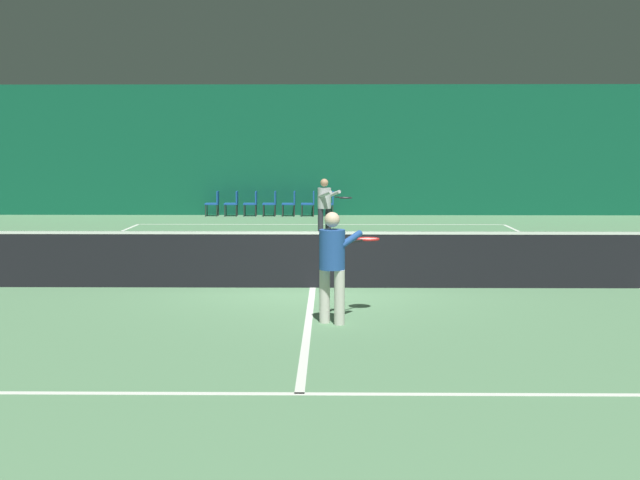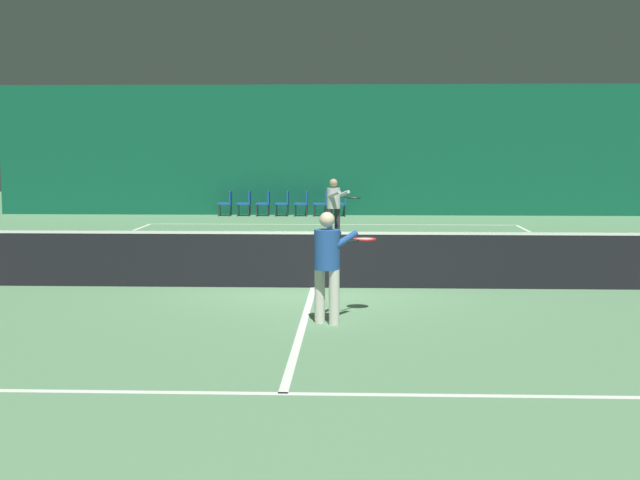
# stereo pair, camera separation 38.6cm
# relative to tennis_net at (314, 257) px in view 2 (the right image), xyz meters

# --- Properties ---
(ground_plane) EXTENTS (60.00, 60.00, 0.00)m
(ground_plane) POSITION_rel_tennis_net_xyz_m (0.00, 0.00, -0.51)
(ground_plane) COLOR #56845B
(backdrop_curtain) EXTENTS (23.00, 0.12, 4.40)m
(backdrop_curtain) POSITION_rel_tennis_net_xyz_m (0.00, 15.53, 1.69)
(backdrop_curtain) COLOR #0F5138
(backdrop_curtain) RESTS_ON ground
(court_line_baseline_far) EXTENTS (11.00, 0.10, 0.00)m
(court_line_baseline_far) POSITION_rel_tennis_net_xyz_m (0.00, 11.90, -0.51)
(court_line_baseline_far) COLOR silver
(court_line_baseline_far) RESTS_ON ground
(court_line_service_far) EXTENTS (8.25, 0.10, 0.00)m
(court_line_service_far) POSITION_rel_tennis_net_xyz_m (0.00, 6.40, -0.51)
(court_line_service_far) COLOR silver
(court_line_service_far) RESTS_ON ground
(court_line_service_near) EXTENTS (8.25, 0.10, 0.00)m
(court_line_service_near) POSITION_rel_tennis_net_xyz_m (0.00, -6.40, -0.51)
(court_line_service_near) COLOR silver
(court_line_service_near) RESTS_ON ground
(court_line_centre) EXTENTS (0.10, 12.80, 0.00)m
(court_line_centre) POSITION_rel_tennis_net_xyz_m (0.00, 0.00, -0.51)
(court_line_centre) COLOR silver
(court_line_centre) RESTS_ON ground
(tennis_net) EXTENTS (12.00, 0.10, 1.07)m
(tennis_net) POSITION_rel_tennis_net_xyz_m (0.00, 0.00, 0.00)
(tennis_net) COLOR black
(tennis_net) RESTS_ON ground
(player_near) EXTENTS (0.97, 1.26, 1.50)m
(player_near) POSITION_rel_tennis_net_xyz_m (0.34, -2.97, 0.37)
(player_near) COLOR beige
(player_near) RESTS_ON ground
(player_far) EXTENTS (1.01, 1.25, 1.51)m
(player_far) POSITION_rel_tennis_net_xyz_m (0.16, 8.24, 0.37)
(player_far) COLOR #2D2D38
(player_far) RESTS_ON ground
(courtside_chair_0) EXTENTS (0.44, 0.44, 0.84)m
(courtside_chair_0) POSITION_rel_tennis_net_xyz_m (-3.61, 14.98, -0.03)
(courtside_chair_0) COLOR #2D2D2D
(courtside_chair_0) RESTS_ON ground
(courtside_chair_1) EXTENTS (0.44, 0.44, 0.84)m
(courtside_chair_1) POSITION_rel_tennis_net_xyz_m (-2.97, 14.98, -0.03)
(courtside_chair_1) COLOR #2D2D2D
(courtside_chair_1) RESTS_ON ground
(courtside_chair_2) EXTENTS (0.44, 0.44, 0.84)m
(courtside_chair_2) POSITION_rel_tennis_net_xyz_m (-2.32, 14.98, -0.03)
(courtside_chair_2) COLOR #2D2D2D
(courtside_chair_2) RESTS_ON ground
(courtside_chair_3) EXTENTS (0.44, 0.44, 0.84)m
(courtside_chair_3) POSITION_rel_tennis_net_xyz_m (-1.68, 14.98, -0.03)
(courtside_chair_3) COLOR #2D2D2D
(courtside_chair_3) RESTS_ON ground
(courtside_chair_4) EXTENTS (0.44, 0.44, 0.84)m
(courtside_chair_4) POSITION_rel_tennis_net_xyz_m (-1.04, 14.98, -0.03)
(courtside_chair_4) COLOR #2D2D2D
(courtside_chair_4) RESTS_ON ground
(courtside_chair_5) EXTENTS (0.44, 0.44, 0.84)m
(courtside_chair_5) POSITION_rel_tennis_net_xyz_m (-0.39, 14.98, -0.03)
(courtside_chair_5) COLOR #2D2D2D
(courtside_chair_5) RESTS_ON ground
(courtside_chair_6) EXTENTS (0.44, 0.44, 0.84)m
(courtside_chair_6) POSITION_rel_tennis_net_xyz_m (0.25, 14.98, -0.03)
(courtside_chair_6) COLOR #2D2D2D
(courtside_chair_6) RESTS_ON ground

